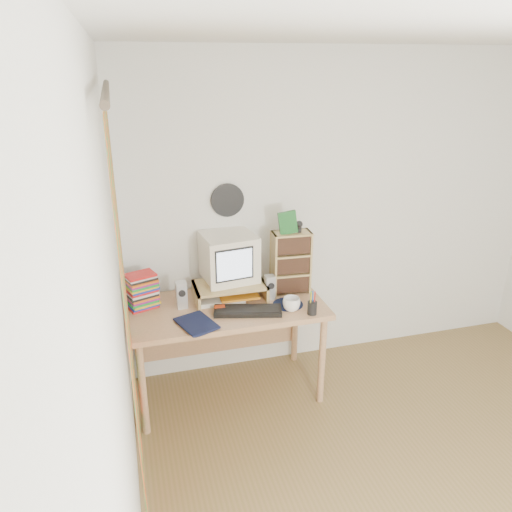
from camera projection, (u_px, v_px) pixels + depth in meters
floor at (454, 505)px, 2.88m from camera, size 3.50×3.50×0.00m
back_wall at (341, 213)px, 3.99m from camera, size 3.50×0.00×3.50m
left_wall at (121, 369)px, 1.98m from camera, size 0.00×3.50×3.50m
curtain at (129, 331)px, 2.46m from camera, size 0.00×2.20×2.20m
wall_disc at (227, 200)px, 3.67m from camera, size 0.25×0.02×0.25m
desk at (225, 318)px, 3.69m from camera, size 1.40×0.70×0.75m
monitor_riser at (230, 287)px, 3.65m from camera, size 0.52×0.30×0.12m
crt_monitor at (230, 259)px, 3.63m from camera, size 0.41×0.41×0.35m
speaker_left at (182, 295)px, 3.52m from camera, size 0.08×0.08×0.20m
speaker_right at (270, 287)px, 3.66m from camera, size 0.07×0.07×0.18m
keyboard at (248, 311)px, 3.47m from camera, size 0.49×0.27×0.03m
dvd_stack at (142, 290)px, 3.50m from camera, size 0.23×0.20×0.28m
cd_rack at (291, 262)px, 3.71m from camera, size 0.29×0.17×0.48m
mug at (291, 304)px, 3.49m from camera, size 0.13×0.13×0.10m
diary at (182, 326)px, 3.25m from camera, size 0.30×0.26×0.05m
mousepad at (288, 304)px, 3.59m from camera, size 0.23×0.23×0.00m
pen_cup at (312, 306)px, 3.44m from camera, size 0.08×0.08×0.13m
papers at (227, 296)px, 3.68m from camera, size 0.33×0.25×0.04m
red_box at (220, 309)px, 3.50m from camera, size 0.08×0.05×0.04m
game_box at (288, 223)px, 3.57m from camera, size 0.13×0.04×0.17m
webcam at (299, 227)px, 3.61m from camera, size 0.05×0.05×0.09m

